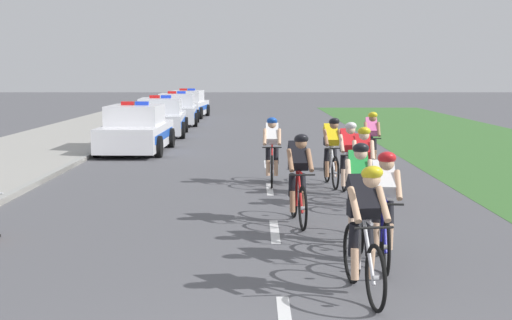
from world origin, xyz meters
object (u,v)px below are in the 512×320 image
cyclist_sixth (348,158)px  police_car_third (177,110)px  cyclist_seventh (332,151)px  cyclist_ninth (372,141)px  cyclist_lead (364,228)px  police_car_furthest (188,105)px  cyclist_eighth (272,150)px  police_car_nearest (136,131)px  cyclist_third (359,192)px  cyclist_fifth (363,166)px  cyclist_second (384,206)px  police_car_second (161,118)px  cyclist_fourth (299,177)px

cyclist_sixth → police_car_third: police_car_third is taller
cyclist_seventh → cyclist_ninth: 2.52m
cyclist_lead → police_car_furthest: (-4.96, 30.59, -0.11)m
cyclist_sixth → cyclist_eighth: bearing=136.6°
police_car_nearest → police_car_furthest: bearing=90.0°
cyclist_lead → cyclist_ninth: (1.70, 9.78, 0.00)m
cyclist_lead → cyclist_third: size_ratio=1.00×
cyclist_lead → police_car_nearest: 14.90m
cyclist_fifth → cyclist_seventh: (-0.31, 2.44, 0.00)m
cyclist_fifth → police_car_third: 21.02m
cyclist_second → cyclist_seventh: size_ratio=1.00×
cyclist_second → police_car_nearest: police_car_nearest is taller
cyclist_lead → cyclist_ninth: size_ratio=1.00×
cyclist_seventh → cyclist_third: bearing=-92.0°
cyclist_second → cyclist_fifth: bearing=85.3°
cyclist_lead → cyclist_eighth: bearing=96.2°
cyclist_third → cyclist_sixth: size_ratio=1.00×
cyclist_second → police_car_third: 24.67m
cyclist_ninth → police_car_nearest: (-6.65, 4.28, -0.11)m
cyclist_ninth → police_car_second: 11.98m
cyclist_second → cyclist_eighth: bearing=101.3°
cyclist_ninth → police_car_furthest: (-6.66, 20.82, -0.11)m
cyclist_second → police_car_third: size_ratio=0.38×
cyclist_sixth → cyclist_seventh: 1.26m
cyclist_seventh → police_car_third: (-5.41, 17.79, -0.11)m
cyclist_third → police_car_furthest: size_ratio=0.38×
cyclist_lead → cyclist_fifth: size_ratio=1.00×
cyclist_third → cyclist_fourth: same height
cyclist_eighth → cyclist_ninth: 3.24m
cyclist_third → police_car_nearest: bearing=114.1°
police_car_nearest → cyclist_second: bearing=-67.0°
cyclist_eighth → police_car_furthest: size_ratio=0.38×
cyclist_lead → cyclist_fourth: bearing=97.6°
cyclist_third → cyclist_fourth: (-0.78, 1.38, 0.00)m
police_car_furthest → police_car_third: bearing=-90.0°
cyclist_lead → cyclist_fifth: (0.77, 5.14, 0.00)m
cyclist_seventh → cyclist_ninth: same height
police_car_nearest → police_car_third: size_ratio=0.99×
police_car_third → cyclist_lead: bearing=-79.0°
cyclist_fifth → police_car_furthest: (-5.72, 25.46, -0.11)m
police_car_third → cyclist_fourth: bearing=-78.4°
police_car_second → cyclist_third: bearing=-73.2°
police_car_nearest → cyclist_fourth: bearing=-66.6°
cyclist_second → cyclist_eighth: same height
cyclist_fourth → cyclist_third: bearing=-60.5°
cyclist_sixth → police_car_furthest: size_ratio=0.38×
cyclist_seventh → police_car_third: size_ratio=0.38×
police_car_nearest → cyclist_seventh: bearing=-50.1°
cyclist_lead → police_car_furthest: police_car_furthest is taller
cyclist_lead → cyclist_third: 2.37m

